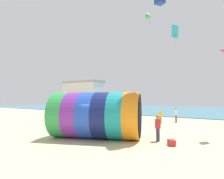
{
  "coord_description": "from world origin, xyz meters",
  "views": [
    {
      "loc": [
        10.02,
        -10.75,
        2.89
      ],
      "look_at": [
        0.68,
        2.35,
        3.57
      ],
      "focal_mm": 32.0,
      "sensor_mm": 36.0,
      "label": 1
    }
  ],
  "objects": [
    {
      "name": "sea",
      "position": [
        0.0,
        38.64,
        0.05
      ],
      "size": [
        120.0,
        40.0,
        0.1
      ],
      "primitive_type": "cube",
      "color": "teal",
      "rests_on": "ground"
    },
    {
      "name": "ground_plane",
      "position": [
        0.0,
        0.0,
        0.0
      ],
      "size": [
        120.0,
        120.0,
        0.0
      ],
      "primitive_type": "plane",
      "color": "#CCBA8C"
    },
    {
      "name": "giant_inflatable_tube",
      "position": [
        0.7,
        0.36,
        1.65
      ],
      "size": [
        7.06,
        5.52,
        3.3
      ],
      "color": "green",
      "rests_on": "ground"
    },
    {
      "name": "kite_cyan_diamond",
      "position": [
        1.51,
        15.87,
        11.89
      ],
      "size": [
        0.73,
        1.09,
        2.84
      ],
      "color": "#2DB2C6"
    },
    {
      "name": "promenade_building",
      "position": [
        -22.66,
        23.42,
        3.43
      ],
      "size": [
        10.0,
        4.09,
        6.84
      ],
      "color": "silver",
      "rests_on": "ground"
    },
    {
      "name": "cooler_box",
      "position": [
        5.87,
        1.28,
        0.18
      ],
      "size": [
        0.61,
        0.63,
        0.36
      ],
      "primitive_type": "cube",
      "rotation": [
        0.0,
        0.0,
        2.28
      ],
      "color": "red",
      "rests_on": "ground"
    },
    {
      "name": "bystander_mid_beach",
      "position": [
        1.43,
        10.65,
        0.8
      ],
      "size": [
        0.41,
        0.33,
        1.58
      ],
      "color": "#726651",
      "rests_on": "ground"
    },
    {
      "name": "kite_green_delta",
      "position": [
        -1.09,
        13.41,
        13.79
      ],
      "size": [
        1.02,
        0.83,
        1.54
      ],
      "color": "green"
    },
    {
      "name": "kite_red_parafoil",
      "position": [
        7.38,
        14.84,
        8.3
      ],
      "size": [
        0.83,
        0.45,
        0.43
      ],
      "color": "red"
    },
    {
      "name": "bystander_near_water",
      "position": [
        2.46,
        12.88,
        0.9
      ],
      "size": [
        0.31,
        0.41,
        1.75
      ],
      "color": "#726651",
      "rests_on": "ground"
    },
    {
      "name": "kite_handler",
      "position": [
        4.71,
        2.0,
        0.89
      ],
      "size": [
        0.41,
        0.31,
        1.74
      ],
      "color": "#383D56",
      "rests_on": "ground"
    }
  ]
}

